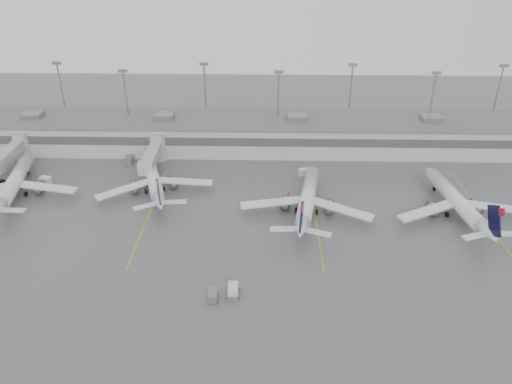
{
  "coord_description": "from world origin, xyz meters",
  "views": [
    {
      "loc": [
        7.11,
        -66.08,
        54.66
      ],
      "look_at": [
        5.04,
        24.0,
        5.0
      ],
      "focal_mm": 35.0,
      "sensor_mm": 36.0,
      "label": 1
    }
  ],
  "objects_px": {
    "jet_mid_right": "(307,199)",
    "jet_far_right": "(458,202)",
    "jet_mid_left": "(154,179)",
    "baggage_tug": "(233,291)",
    "jet_far_left": "(13,183)"
  },
  "relations": [
    {
      "from": "jet_mid_left",
      "to": "jet_far_right",
      "type": "height_order",
      "value": "jet_far_right"
    },
    {
      "from": "jet_mid_left",
      "to": "jet_far_right",
      "type": "relative_size",
      "value": 0.92
    },
    {
      "from": "jet_mid_right",
      "to": "baggage_tug",
      "type": "distance_m",
      "value": 30.38
    },
    {
      "from": "jet_mid_right",
      "to": "baggage_tug",
      "type": "bearing_deg",
      "value": -107.98
    },
    {
      "from": "jet_mid_left",
      "to": "jet_mid_right",
      "type": "xyz_separation_m",
      "value": [
        34.04,
        -8.39,
        0.18
      ]
    },
    {
      "from": "jet_far_left",
      "to": "jet_far_right",
      "type": "xyz_separation_m",
      "value": [
        95.71,
        -6.07,
        -0.03
      ]
    },
    {
      "from": "jet_far_left",
      "to": "jet_mid_left",
      "type": "xyz_separation_m",
      "value": [
        30.55,
        2.87,
        -0.2
      ]
    },
    {
      "from": "jet_far_left",
      "to": "jet_mid_left",
      "type": "height_order",
      "value": "jet_far_left"
    },
    {
      "from": "jet_mid_right",
      "to": "jet_far_right",
      "type": "relative_size",
      "value": 1.0
    },
    {
      "from": "jet_far_right",
      "to": "jet_mid_left",
      "type": "bearing_deg",
      "value": 164.49
    },
    {
      "from": "jet_far_left",
      "to": "jet_mid_left",
      "type": "distance_m",
      "value": 30.69
    },
    {
      "from": "jet_mid_right",
      "to": "jet_far_right",
      "type": "height_order",
      "value": "jet_mid_right"
    },
    {
      "from": "jet_mid_right",
      "to": "jet_mid_left",
      "type": "bearing_deg",
      "value": 175.54
    },
    {
      "from": "jet_far_right",
      "to": "jet_mid_right",
      "type": "bearing_deg",
      "value": 171.28
    },
    {
      "from": "jet_far_left",
      "to": "jet_far_right",
      "type": "distance_m",
      "value": 95.9
    }
  ]
}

